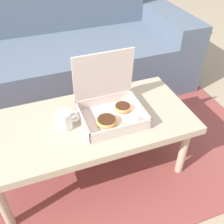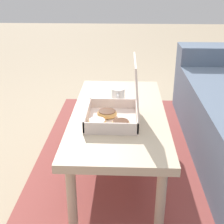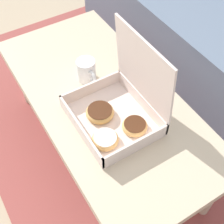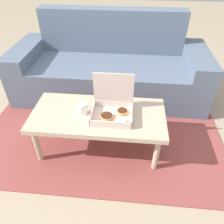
# 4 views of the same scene
# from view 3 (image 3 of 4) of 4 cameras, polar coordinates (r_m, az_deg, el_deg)

# --- Properties ---
(ground_plane) EXTENTS (12.00, 12.00, 0.00)m
(ground_plane) POSITION_cam_3_polar(r_m,az_deg,el_deg) (1.55, 2.35, -5.01)
(ground_plane) COLOR tan
(area_rug) EXTENTS (2.23, 1.85, 0.01)m
(area_rug) POSITION_cam_3_polar(r_m,az_deg,el_deg) (1.67, 11.03, -0.36)
(area_rug) COLOR #994742
(area_rug) RESTS_ON ground_plane
(coffee_table) EXTENTS (1.07, 0.51, 0.38)m
(coffee_table) POSITION_cam_3_polar(r_m,az_deg,el_deg) (1.24, -1.49, 1.53)
(coffee_table) COLOR #C6B293
(coffee_table) RESTS_ON ground_plane
(pastry_box) EXTENTS (0.31, 0.27, 0.32)m
(pastry_box) POSITION_cam_3_polar(r_m,az_deg,el_deg) (1.09, 1.18, 0.38)
(pastry_box) COLOR silver
(pastry_box) RESTS_ON coffee_table
(coffee_mug) EXTENTS (0.12, 0.08, 0.09)m
(coffee_mug) POSITION_cam_3_polar(r_m,az_deg,el_deg) (1.25, -4.66, 7.53)
(coffee_mug) COLOR white
(coffee_mug) RESTS_ON coffee_table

